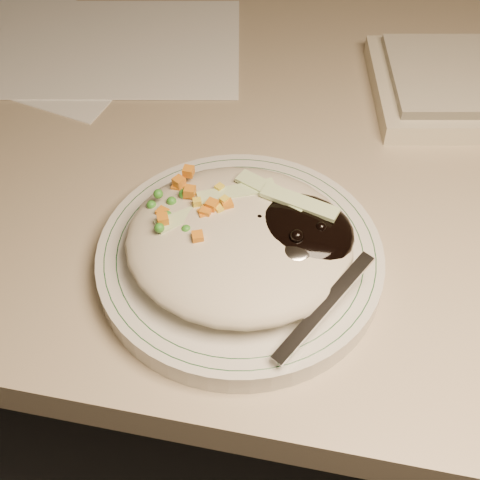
# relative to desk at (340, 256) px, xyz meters

# --- Properties ---
(desk) EXTENTS (1.40, 0.70, 0.74)m
(desk) POSITION_rel_desk_xyz_m (0.00, 0.00, 0.00)
(desk) COLOR tan
(desk) RESTS_ON ground
(plate) EXTENTS (0.25, 0.25, 0.02)m
(plate) POSITION_rel_desk_xyz_m (-0.09, -0.20, 0.21)
(plate) COLOR silver
(plate) RESTS_ON desk
(plate_rim) EXTENTS (0.24, 0.24, 0.00)m
(plate_rim) POSITION_rel_desk_xyz_m (-0.09, -0.20, 0.22)
(plate_rim) COLOR #144723
(plate_rim) RESTS_ON plate
(meal) EXTENTS (0.21, 0.19, 0.05)m
(meal) POSITION_rel_desk_xyz_m (-0.09, -0.20, 0.24)
(meal) COLOR #B3AA91
(meal) RESTS_ON plate
(papers) EXTENTS (0.44, 0.28, 0.00)m
(papers) POSITION_rel_desk_xyz_m (-0.36, 0.10, 0.20)
(papers) COLOR white
(papers) RESTS_ON desk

